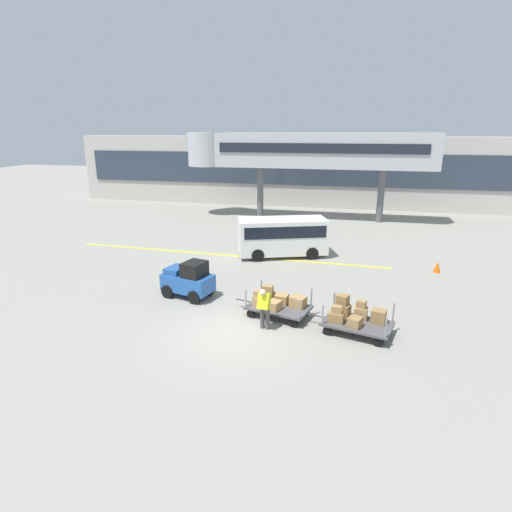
{
  "coord_description": "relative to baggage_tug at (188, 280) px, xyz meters",
  "views": [
    {
      "loc": [
        3.77,
        -12.65,
        6.81
      ],
      "look_at": [
        -0.43,
        5.45,
        1.15
      ],
      "focal_mm": 29.3,
      "sensor_mm": 36.0,
      "label": 1
    }
  ],
  "objects": [
    {
      "name": "safety_cone_near",
      "position": [
        10.8,
        5.73,
        -0.48
      ],
      "size": [
        0.36,
        0.36,
        0.55
      ],
      "primitive_type": "cone",
      "color": "#EA590F",
      "rests_on": "ground_plane"
    },
    {
      "name": "baggage_cart_lead",
      "position": [
        3.97,
        -0.98,
        -0.24
      ],
      "size": [
        3.09,
        1.93,
        1.1
      ],
      "color": "#4C4C4F",
      "rests_on": "ground_plane"
    },
    {
      "name": "apron_lead_line",
      "position": [
        -0.35,
        6.16,
        -0.75
      ],
      "size": [
        18.03,
        0.88,
        0.01
      ],
      "primitive_type": "cube",
      "rotation": [
        0.0,
        0.0,
        -0.04
      ],
      "color": "yellow",
      "rests_on": "ground_plane"
    },
    {
      "name": "baggage_cart_middle",
      "position": [
        6.85,
        -1.69,
        -0.21
      ],
      "size": [
        3.09,
        1.93,
        1.17
      ],
      "color": "#4C4C4F",
      "rests_on": "ground_plane"
    },
    {
      "name": "jet_bridge",
      "position": [
        2.18,
        17.27,
        4.46
      ],
      "size": [
        19.0,
        3.0,
        6.56
      ],
      "color": "#B7B7BC",
      "rests_on": "ground_plane"
    },
    {
      "name": "baggage_handler",
      "position": [
        3.73,
        -2.23,
        0.11
      ],
      "size": [
        0.47,
        0.49,
        1.56
      ],
      "color": "#4C4C4C",
      "rests_on": "ground_plane"
    },
    {
      "name": "shuttle_van",
      "position": [
        2.84,
        6.79,
        0.48
      ],
      "size": [
        5.16,
        3.43,
        2.1
      ],
      "color": "white",
      "rests_on": "ground_plane"
    },
    {
      "name": "terminal_building",
      "position": [
        2.72,
        23.25,
        2.35
      ],
      "size": [
        44.58,
        2.51,
        6.19
      ],
      "color": "#BCB7AD",
      "rests_on": "ground_plane"
    },
    {
      "name": "ground_plane",
      "position": [
        2.72,
        -2.73,
        -0.75
      ],
      "size": [
        120.0,
        120.0,
        0.0
      ],
      "primitive_type": "plane",
      "color": "gray"
    },
    {
      "name": "baggage_tug",
      "position": [
        0.0,
        0.0,
        0.0
      ],
      "size": [
        2.31,
        1.67,
        1.58
      ],
      "color": "#2659A5",
      "rests_on": "ground_plane"
    }
  ]
}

